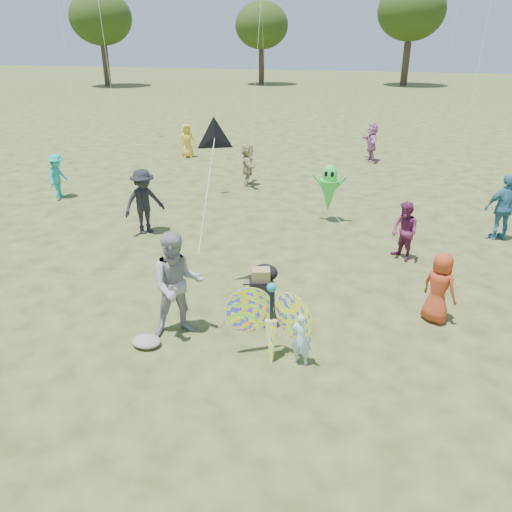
# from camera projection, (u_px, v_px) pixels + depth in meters

# --- Properties ---
(ground) EXTENTS (160.00, 160.00, 0.00)m
(ground) POSITION_uv_depth(u_px,v_px,m) (244.00, 344.00, 9.11)
(ground) COLOR #51592B
(ground) RESTS_ON ground
(child_girl) EXTENTS (0.37, 0.26, 0.98)m
(child_girl) POSITION_uv_depth(u_px,v_px,m) (301.00, 339.00, 8.39)
(child_girl) COLOR #ABDEF2
(child_girl) RESTS_ON ground
(adult_man) EXTENTS (1.24, 1.17, 2.03)m
(adult_man) POSITION_uv_depth(u_px,v_px,m) (177.00, 285.00, 9.06)
(adult_man) COLOR #939599
(adult_man) RESTS_ON ground
(grey_bag) EXTENTS (0.54, 0.44, 0.17)m
(grey_bag) POSITION_uv_depth(u_px,v_px,m) (146.00, 341.00, 9.04)
(grey_bag) COLOR gray
(grey_bag) RESTS_ON ground
(crowd_a) EXTENTS (0.83, 0.78, 1.43)m
(crowd_a) POSITION_uv_depth(u_px,v_px,m) (439.00, 288.00, 9.60)
(crowd_a) COLOR #B03B1C
(crowd_a) RESTS_ON ground
(crowd_b) EXTENTS (1.26, 1.36, 1.84)m
(crowd_b) POSITION_uv_depth(u_px,v_px,m) (144.00, 202.00, 13.93)
(crowd_b) COLOR black
(crowd_b) RESTS_ON ground
(crowd_c) EXTENTS (1.15, 0.77, 1.81)m
(crowd_c) POSITION_uv_depth(u_px,v_px,m) (504.00, 208.00, 13.48)
(crowd_c) COLOR teal
(crowd_c) RESTS_ON ground
(crowd_d) EXTENTS (0.91, 1.52, 1.57)m
(crowd_d) POSITION_uv_depth(u_px,v_px,m) (248.00, 165.00, 18.52)
(crowd_d) COLOR tan
(crowd_d) RESTS_ON ground
(crowd_e) EXTENTS (0.90, 0.91, 1.48)m
(crowd_e) POSITION_uv_depth(u_px,v_px,m) (405.00, 232.00, 12.30)
(crowd_e) COLOR #6C244D
(crowd_e) RESTS_ON ground
(crowd_g) EXTENTS (0.88, 0.75, 1.52)m
(crowd_g) POSITION_uv_depth(u_px,v_px,m) (187.00, 141.00, 22.92)
(crowd_g) COLOR yellow
(crowd_g) RESTS_ON ground
(crowd_i) EXTENTS (0.66, 1.03, 1.52)m
(crowd_i) POSITION_uv_depth(u_px,v_px,m) (58.00, 176.00, 17.10)
(crowd_i) COLOR teal
(crowd_i) RESTS_ON ground
(crowd_j) EXTENTS (0.98, 1.64, 1.69)m
(crowd_j) POSITION_uv_depth(u_px,v_px,m) (372.00, 142.00, 22.23)
(crowd_j) COLOR #C26FAB
(crowd_j) RESTS_ON ground
(jogging_stroller) EXTENTS (0.71, 1.13, 1.09)m
(jogging_stroller) POSITION_uv_depth(u_px,v_px,m) (262.00, 289.00, 9.76)
(jogging_stroller) COLOR black
(jogging_stroller) RESTS_ON ground
(butterfly_kite) EXTENTS (1.74, 0.75, 1.62)m
(butterfly_kite) POSITION_uv_depth(u_px,v_px,m) (271.00, 323.00, 8.48)
(butterfly_kite) COLOR orange
(butterfly_kite) RESTS_ON ground
(delta_kite_rig) EXTENTS (0.89, 2.34, 2.07)m
(delta_kite_rig) POSITION_uv_depth(u_px,v_px,m) (215.00, 138.00, 9.99)
(delta_kite_rig) COLOR black
(delta_kite_rig) RESTS_ON ground
(alien_kite) EXTENTS (1.12, 0.69, 1.74)m
(alien_kite) POSITION_uv_depth(u_px,v_px,m) (329.00, 190.00, 14.80)
(alien_kite) COLOR #33DC4C
(alien_kite) RESTS_ON ground
(tree_line) EXTENTS (91.78, 33.60, 10.79)m
(tree_line) POSITION_uv_depth(u_px,v_px,m) (430.00, 16.00, 44.99)
(tree_line) COLOR #3A2D21
(tree_line) RESTS_ON ground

